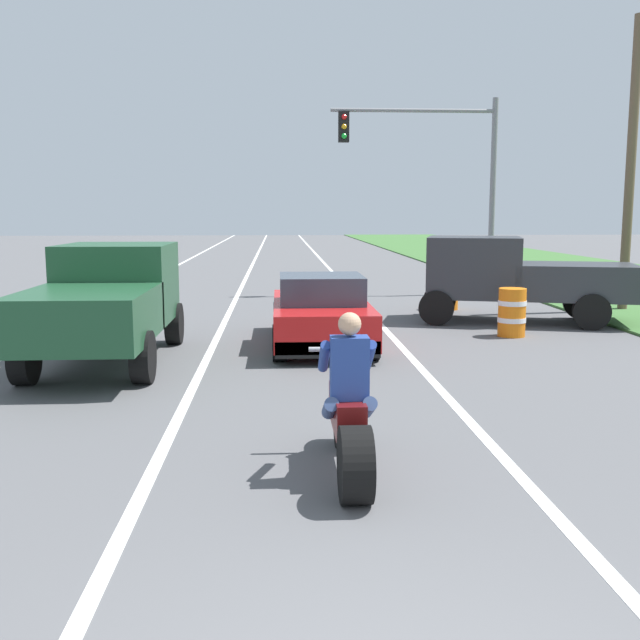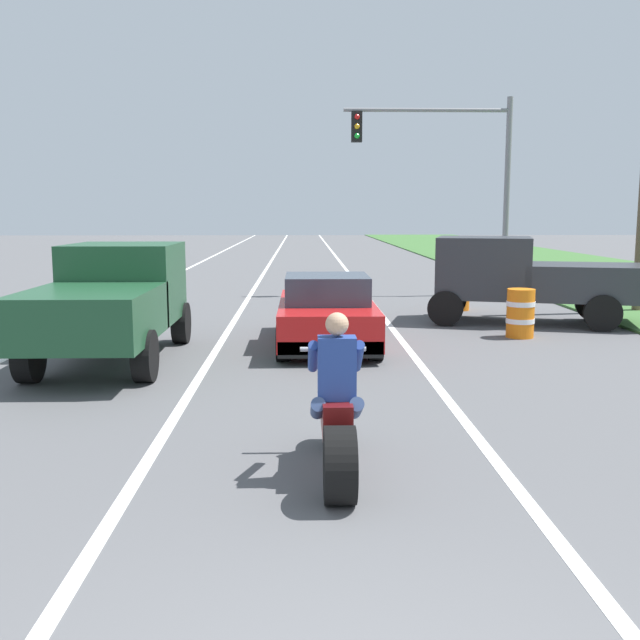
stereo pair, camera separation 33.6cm
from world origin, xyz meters
TOP-DOWN VIEW (x-y plane):
  - lane_stripe_left_solid at (-5.40, 20.00)m, footprint 0.14×120.00m
  - lane_stripe_right_solid at (1.80, 20.00)m, footprint 0.14×120.00m
  - lane_stripe_centre_dashed at (-1.80, 20.00)m, footprint 0.14×120.00m
  - motorcycle_with_rider at (0.13, 3.88)m, footprint 0.70×2.21m
  - sports_car_red at (0.28, 11.08)m, footprint 1.84×4.30m
  - pickup_truck_left_lane_dark_green at (-3.44, 9.63)m, footprint 2.02×4.80m
  - pickup_truck_right_shoulder_dark_grey at (4.95, 13.83)m, footprint 5.14×3.14m
  - traffic_light_mast_near at (4.51, 19.76)m, footprint 5.13×0.34m
  - construction_barrel_nearest at (4.28, 11.84)m, footprint 0.58×0.58m
  - construction_barrel_mid at (3.92, 16.10)m, footprint 0.58×0.58m

SIDE VIEW (x-z plane):
  - lane_stripe_left_solid at x=-5.40m, z-range 0.00..0.01m
  - lane_stripe_right_solid at x=1.80m, z-range 0.00..0.01m
  - lane_stripe_centre_dashed at x=-1.80m, z-range 0.00..0.01m
  - construction_barrel_nearest at x=4.28m, z-range 0.00..1.00m
  - construction_barrel_mid at x=3.92m, z-range 0.00..1.00m
  - motorcycle_with_rider at x=0.13m, z-range -0.22..1.40m
  - sports_car_red at x=0.28m, z-range -0.05..1.31m
  - pickup_truck_left_lane_dark_green at x=-3.44m, z-range 0.12..2.10m
  - pickup_truck_right_shoulder_dark_grey at x=4.95m, z-range 0.12..2.10m
  - traffic_light_mast_near at x=4.51m, z-range 1.03..7.03m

